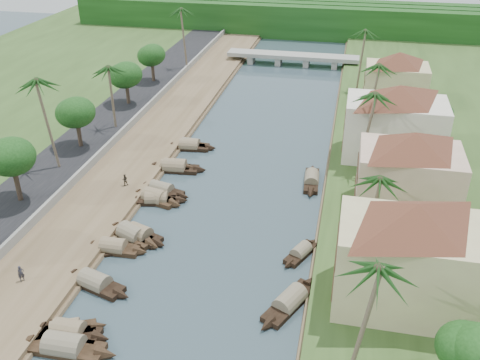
% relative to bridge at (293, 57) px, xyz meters
% --- Properties ---
extents(ground, '(220.00, 220.00, 0.00)m').
position_rel_bridge_xyz_m(ground, '(-0.00, -72.00, -1.72)').
color(ground, '#31434A').
rests_on(ground, ground).
extents(left_bank, '(10.00, 180.00, 0.80)m').
position_rel_bridge_xyz_m(left_bank, '(-16.00, -52.00, -1.32)').
color(left_bank, brown).
rests_on(left_bank, ground).
extents(right_bank, '(16.00, 180.00, 1.20)m').
position_rel_bridge_xyz_m(right_bank, '(19.00, -52.00, -1.12)').
color(right_bank, '#2D461C').
rests_on(right_bank, ground).
extents(road, '(8.00, 180.00, 1.40)m').
position_rel_bridge_xyz_m(road, '(-24.50, -52.00, -1.02)').
color(road, black).
rests_on(road, ground).
extents(retaining_wall, '(0.40, 180.00, 1.10)m').
position_rel_bridge_xyz_m(retaining_wall, '(-20.20, -52.00, -0.37)').
color(retaining_wall, slate).
rests_on(retaining_wall, left_bank).
extents(treeline, '(120.00, 14.00, 8.00)m').
position_rel_bridge_xyz_m(treeline, '(-0.00, 28.00, 2.28)').
color(treeline, '#12370F').
rests_on(treeline, ground).
extents(bridge, '(28.00, 4.00, 2.40)m').
position_rel_bridge_xyz_m(bridge, '(0.00, 0.00, 0.00)').
color(bridge, gray).
rests_on(bridge, ground).
extents(building_near, '(14.85, 14.85, 10.20)m').
position_rel_bridge_xyz_m(building_near, '(18.99, -74.00, 4.66)').
color(building_near, '#CBC288').
rests_on(building_near, right_bank).
extents(building_mid, '(14.11, 14.11, 9.70)m').
position_rel_bridge_xyz_m(building_mid, '(19.99, -58.00, 4.41)').
color(building_mid, beige).
rests_on(building_mid, right_bank).
extents(building_far, '(15.59, 15.59, 10.20)m').
position_rel_bridge_xyz_m(building_far, '(18.99, -44.00, 4.66)').
color(building_far, silver).
rests_on(building_far, right_bank).
extents(building_distant, '(12.62, 12.62, 9.20)m').
position_rel_bridge_xyz_m(building_distant, '(19.99, -24.00, 4.16)').
color(building_distant, '#CBC288').
rests_on(building_distant, right_bank).
extents(sampan_0, '(9.48, 2.28, 2.45)m').
position_rel_bridge_xyz_m(sampan_0, '(-8.27, -84.62, -1.30)').
color(sampan_0, black).
rests_on(sampan_0, ground).
extents(sampan_1, '(7.64, 2.04, 2.27)m').
position_rel_bridge_xyz_m(sampan_1, '(-8.71, -83.00, -1.30)').
color(sampan_1, black).
rests_on(sampan_1, ground).
extents(sampan_2, '(7.10, 4.27, 1.93)m').
position_rel_bridge_xyz_m(sampan_2, '(-9.11, -82.86, -1.32)').
color(sampan_2, black).
rests_on(sampan_2, ground).
extents(sampan_3, '(8.70, 4.22, 2.29)m').
position_rel_bridge_xyz_m(sampan_3, '(-9.38, -76.54, -1.30)').
color(sampan_3, black).
rests_on(sampan_3, ground).
extents(sampan_4, '(7.69, 2.01, 2.19)m').
position_rel_bridge_xyz_m(sampan_4, '(-9.98, -70.84, -1.31)').
color(sampan_4, black).
rests_on(sampan_4, ground).
extents(sampan_5, '(7.53, 4.31, 2.34)m').
position_rel_bridge_xyz_m(sampan_5, '(-8.21, -68.03, -1.30)').
color(sampan_5, black).
rests_on(sampan_5, ground).
extents(sampan_6, '(8.25, 5.08, 2.42)m').
position_rel_bridge_xyz_m(sampan_6, '(-9.03, -68.19, -1.30)').
color(sampan_6, black).
rests_on(sampan_6, ground).
extents(sampan_7, '(8.06, 3.28, 2.12)m').
position_rel_bridge_xyz_m(sampan_7, '(-8.95, -60.58, -1.31)').
color(sampan_7, black).
rests_on(sampan_7, ground).
extents(sampan_8, '(8.03, 3.78, 2.40)m').
position_rel_bridge_xyz_m(sampan_8, '(-9.31, -60.24, -1.30)').
color(sampan_8, black).
rests_on(sampan_8, ground).
extents(sampan_9, '(8.36, 3.62, 2.10)m').
position_rel_bridge_xyz_m(sampan_9, '(-9.16, -58.11, -1.31)').
color(sampan_9, black).
rests_on(sampan_9, ground).
extents(sampan_10, '(7.57, 2.54, 2.07)m').
position_rel_bridge_xyz_m(sampan_10, '(-10.07, -51.91, -1.31)').
color(sampan_10, black).
rests_on(sampan_10, ground).
extents(sampan_11, '(9.01, 2.67, 2.51)m').
position_rel_bridge_xyz_m(sampan_11, '(-9.41, -52.03, -1.30)').
color(sampan_11, black).
rests_on(sampan_11, ground).
extents(sampan_12, '(7.64, 1.84, 1.85)m').
position_rel_bridge_xyz_m(sampan_12, '(-9.50, -44.31, -1.32)').
color(sampan_12, black).
rests_on(sampan_12, ground).
extents(sampan_13, '(8.31, 2.57, 2.24)m').
position_rel_bridge_xyz_m(sampan_13, '(-9.49, -45.17, -1.31)').
color(sampan_13, black).
rests_on(sampan_13, ground).
extents(sampan_14, '(5.64, 9.23, 2.27)m').
position_rel_bridge_xyz_m(sampan_14, '(9.26, -75.25, -1.31)').
color(sampan_14, black).
rests_on(sampan_14, ground).
extents(sampan_15, '(3.95, 6.37, 1.79)m').
position_rel_bridge_xyz_m(sampan_15, '(9.41, -67.52, -1.32)').
color(sampan_15, black).
rests_on(sampan_15, ground).
extents(sampan_16, '(2.14, 8.87, 2.15)m').
position_rel_bridge_xyz_m(sampan_16, '(9.01, -51.59, -1.31)').
color(sampan_16, black).
rests_on(sampan_16, ground).
extents(canoe_1, '(4.85, 2.96, 0.81)m').
position_rel_bridge_xyz_m(canoe_1, '(-10.14, -71.51, -1.62)').
color(canoe_1, black).
rests_on(canoe_1, ground).
extents(canoe_2, '(4.95, 1.88, 0.72)m').
position_rel_bridge_xyz_m(canoe_2, '(-10.34, -51.92, -1.62)').
color(canoe_2, black).
rests_on(canoe_2, ground).
extents(palm_0, '(3.20, 3.20, 12.10)m').
position_rel_bridge_xyz_m(palm_0, '(15.00, -83.45, 9.78)').
color(palm_0, brown).
rests_on(palm_0, ground).
extents(palm_1, '(3.20, 3.20, 9.41)m').
position_rel_bridge_xyz_m(palm_1, '(16.00, -65.75, 7.17)').
color(palm_1, brown).
rests_on(palm_1, ground).
extents(palm_2, '(3.20, 3.20, 12.08)m').
position_rel_bridge_xyz_m(palm_2, '(15.00, -49.13, 9.76)').
color(palm_2, brown).
rests_on(palm_2, ground).
extents(palm_3, '(3.20, 3.20, 11.06)m').
position_rel_bridge_xyz_m(palm_3, '(16.00, -33.27, 8.77)').
color(palm_3, brown).
rests_on(palm_3, ground).
extents(palm_5, '(3.20, 3.20, 13.33)m').
position_rel_bridge_xyz_m(palm_5, '(-24.00, -56.73, 11.16)').
color(palm_5, brown).
rests_on(palm_5, ground).
extents(palm_6, '(3.20, 3.20, 10.89)m').
position_rel_bridge_xyz_m(palm_6, '(-22.00, -42.62, 8.80)').
color(palm_6, brown).
rests_on(palm_6, ground).
extents(palm_7, '(3.20, 3.20, 12.24)m').
position_rel_bridge_xyz_m(palm_7, '(14.00, -16.76, 9.90)').
color(palm_7, brown).
rests_on(palm_7, ground).
extents(palm_8, '(3.20, 3.20, 13.11)m').
position_rel_bridge_xyz_m(palm_8, '(-20.50, -10.73, 10.94)').
color(palm_8, brown).
rests_on(palm_8, ground).
extents(tree_2, '(5.28, 5.28, 7.82)m').
position_rel_bridge_xyz_m(tree_2, '(-24.00, -65.40, 5.24)').
color(tree_2, '#4D3A2C').
rests_on(tree_2, ground).
extents(tree_3, '(5.06, 5.06, 7.13)m').
position_rel_bridge_xyz_m(tree_3, '(-24.00, -50.12, 4.65)').
color(tree_3, '#4D3A2C').
rests_on(tree_3, ground).
extents(tree_4, '(5.13, 5.13, 7.03)m').
position_rel_bridge_xyz_m(tree_4, '(-24.00, -32.63, 4.53)').
color(tree_4, '#4D3A2C').
rests_on(tree_4, ground).
extents(tree_5, '(4.72, 4.72, 6.84)m').
position_rel_bridge_xyz_m(tree_5, '(-24.00, -20.36, 4.50)').
color(tree_5, '#4D3A2C').
rests_on(tree_5, ground).
extents(tree_6, '(4.48, 4.48, 7.48)m').
position_rel_bridge_xyz_m(tree_6, '(24.00, -41.60, 5.00)').
color(tree_6, '#4D3A2C').
rests_on(tree_6, ground).
extents(tree_7, '(4.29, 4.29, 5.92)m').
position_rel_bridge_xyz_m(tree_7, '(23.00, -82.96, 3.56)').
color(tree_7, '#4D3A2C').
rests_on(tree_7, ground).
extents(person_near, '(0.72, 0.72, 1.69)m').
position_rel_bridge_xyz_m(person_near, '(-16.03, -78.09, -0.08)').
color(person_near, '#26262E').
rests_on(person_near, left_bank).
extents(person_far, '(0.92, 0.85, 1.51)m').
position_rel_bridge_xyz_m(person_far, '(-13.79, -58.54, -0.17)').
color(person_far, '#312B22').
rests_on(person_far, left_bank).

